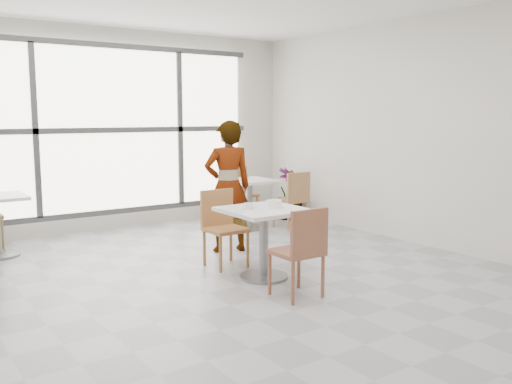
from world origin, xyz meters
TOP-DOWN VIEW (x-y plane):
  - floor at (0.00, 0.00)m, footprint 7.00×7.00m
  - wall_back at (0.00, 3.50)m, footprint 6.00×0.00m
  - wall_right at (3.00, 0.00)m, footprint 0.00×7.00m
  - window at (0.00, 3.44)m, footprint 4.60×0.07m
  - main_table at (0.38, 0.10)m, footprint 0.80×0.80m
  - chair_near at (0.28, -0.65)m, footprint 0.42×0.42m
  - chair_far at (0.28, 0.79)m, footprint 0.42×0.42m
  - oatmeal_bowl at (0.50, 0.08)m, footprint 0.21×0.21m
  - coffee_cup at (0.21, 0.15)m, footprint 0.16×0.13m
  - person at (0.69, 1.32)m, footprint 0.69×0.54m
  - bg_table_right at (1.71, 2.35)m, footprint 0.70×0.70m
  - bg_chair_right_near at (2.25, 1.93)m, footprint 0.42×0.42m
  - bg_chair_right_far at (1.94, 2.98)m, footprint 0.42×0.42m
  - plant_right at (2.70, 2.62)m, footprint 0.61×0.61m

SIDE VIEW (x-z plane):
  - floor at x=0.00m, z-range 0.00..0.00m
  - plant_right at x=2.70m, z-range 0.00..0.85m
  - bg_table_right at x=1.71m, z-range 0.11..0.86m
  - chair_near at x=0.28m, z-range 0.07..0.94m
  - chair_far at x=0.28m, z-range 0.07..0.94m
  - bg_chair_right_near at x=2.25m, z-range 0.07..0.94m
  - bg_chair_right_far at x=1.94m, z-range 0.07..0.94m
  - main_table at x=0.38m, z-range 0.15..0.90m
  - coffee_cup at x=0.21m, z-range 0.75..0.81m
  - oatmeal_bowl at x=0.50m, z-range 0.75..0.84m
  - person at x=0.69m, z-range 0.00..1.66m
  - window at x=0.00m, z-range 0.24..2.76m
  - wall_back at x=0.00m, z-range -1.50..4.50m
  - wall_right at x=3.00m, z-range -2.00..5.00m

